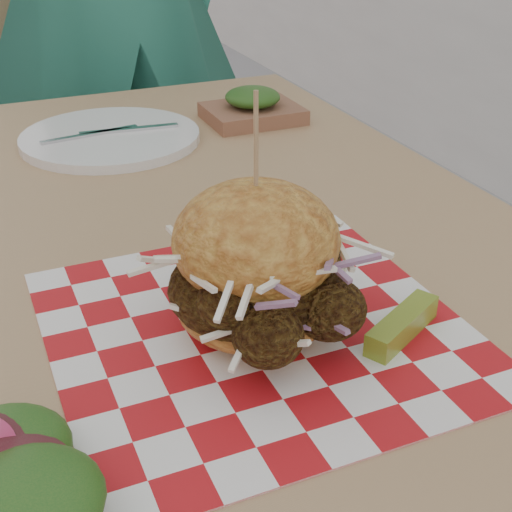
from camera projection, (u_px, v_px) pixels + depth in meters
The scene contains 7 objects.
patio_table at pixel (180, 290), 0.85m from camera, with size 0.80×1.20×0.75m.
patio_chair at pixel (54, 131), 1.74m from camera, with size 0.43×0.44×0.95m.
paper_liner at pixel (256, 328), 0.64m from camera, with size 0.36×0.36×0.00m, color red.
sandwich at pixel (256, 269), 0.61m from camera, with size 0.19×0.19×0.22m.
pickle_spear at pixel (402, 325), 0.63m from camera, with size 0.10×0.02×0.02m, color olive.
place_setting at pixel (110, 138), 1.08m from camera, with size 0.27×0.27×0.02m.
kraft_tray at pixel (253, 107), 1.16m from camera, with size 0.15×0.12×0.06m.
Camera 1 is at (0.14, -0.97, 1.12)m, focal length 50.00 mm.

